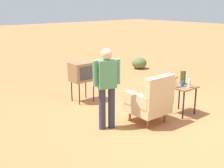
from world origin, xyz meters
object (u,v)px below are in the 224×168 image
bottle_wine_green (184,78)px  flower_vase (175,81)px  bottle_tall_amber (181,77)px  armchair (151,101)px  person_standing (107,84)px  side_table (182,90)px  soda_can_blue (182,84)px  bottle_short_clear (189,83)px  tv_on_stand (82,72)px

bottle_wine_green → flower_vase: bearing=2.9°
bottle_tall_amber → bottle_wine_green: bearing=72.8°
armchair → person_standing: bearing=-24.0°
side_table → bottle_tall_amber: 0.34m
soda_can_blue → bottle_tall_amber: 0.28m
flower_vase → bottle_short_clear: bearing=138.3°
tv_on_stand → soda_can_blue: tv_on_stand is taller
tv_on_stand → flower_vase: tv_on_stand is taller
tv_on_stand → bottle_wine_green: bearing=121.3°
bottle_short_clear → bottle_wine_green: 0.27m
tv_on_stand → bottle_short_clear: (-1.19, 2.40, -0.01)m
person_standing → soda_can_blue: bearing=163.8°
armchair → side_table: armchair is taller
bottle_wine_green → flower_vase: (0.37, 0.02, -0.01)m
armchair → tv_on_stand: bearing=-82.8°
armchair → bottle_tall_amber: (-1.08, -0.06, 0.32)m
person_standing → soda_can_blue: person_standing is taller
soda_can_blue → bottle_wine_green: size_ratio=0.38×
side_table → bottle_wine_green: bearing=-156.3°
bottle_short_clear → armchair: bearing=-16.4°
flower_vase → person_standing: bearing=-16.0°
side_table → tv_on_stand: tv_on_stand is taller
bottle_wine_green → flower_vase: bottle_wine_green is taller
tv_on_stand → bottle_tall_amber: bearing=123.1°
side_table → soda_can_blue: bearing=40.5°
side_table → person_standing: (1.80, -0.49, 0.37)m
soda_can_blue → person_standing: bearing=-16.2°
side_table → armchair: bearing=-6.1°
armchair → person_standing: (0.89, -0.40, 0.44)m
armchair → side_table: (-0.92, 0.10, 0.07)m
bottle_short_clear → bottle_wine_green: size_ratio=0.62×
person_standing → bottle_tall_amber: 2.00m
bottle_tall_amber → side_table: bearing=43.3°
tv_on_stand → soda_can_blue: (-1.16, 2.25, -0.05)m
person_standing → flower_vase: person_standing is taller
side_table → bottle_tall_amber: (-0.17, -0.16, 0.25)m
side_table → flower_vase: size_ratio=2.53×
bottle_short_clear → flower_vase: 0.33m
armchair → side_table: bearing=173.9°
bottle_tall_amber → person_standing: bearing=-9.7°
armchair → bottle_tall_amber: size_ratio=3.53×
flower_vase → bottle_wine_green: bearing=-177.1°
bottle_tall_amber → flower_vase: bottle_tall_amber is taller
armchair → side_table: size_ratio=1.58×
tv_on_stand → soda_can_blue: 2.53m
tv_on_stand → person_standing: bearing=70.3°
bottle_wine_green → side_table: bearing=23.7°
soda_can_blue → bottle_tall_amber: bottle_tall_amber is taller
soda_can_blue → bottle_short_clear: (-0.04, 0.15, 0.04)m
bottle_short_clear → flower_vase: size_ratio=0.75×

